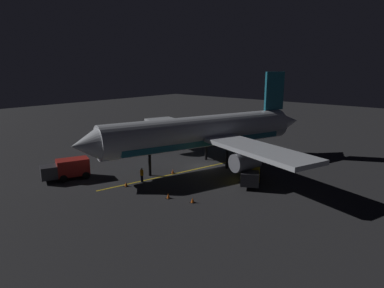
{
  "coord_description": "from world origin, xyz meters",
  "views": [
    {
      "loc": [
        -27.5,
        34.02,
        13.27
      ],
      "look_at": [
        0.0,
        2.0,
        3.5
      ],
      "focal_mm": 31.14,
      "sensor_mm": 36.0,
      "label": 1
    }
  ],
  "objects_px": {
    "baggage_truck": "(68,169)",
    "catering_truck": "(251,172)",
    "ground_crew_worker": "(142,175)",
    "traffic_cone_far": "(173,172)",
    "traffic_cone_near_left": "(126,184)",
    "airliner": "(205,133)",
    "traffic_cone_near_right": "(168,196)",
    "traffic_cone_under_wing": "(193,200)"
  },
  "relations": [
    {
      "from": "baggage_truck",
      "to": "catering_truck",
      "type": "bearing_deg",
      "value": -141.54
    },
    {
      "from": "airliner",
      "to": "ground_crew_worker",
      "type": "bearing_deg",
      "value": 81.67
    },
    {
      "from": "ground_crew_worker",
      "to": "traffic_cone_far",
      "type": "relative_size",
      "value": 3.16
    },
    {
      "from": "traffic_cone_under_wing",
      "to": "traffic_cone_far",
      "type": "distance_m",
      "value": 9.73
    },
    {
      "from": "traffic_cone_near_left",
      "to": "ground_crew_worker",
      "type": "bearing_deg",
      "value": -97.55
    },
    {
      "from": "baggage_truck",
      "to": "traffic_cone_far",
      "type": "bearing_deg",
      "value": -129.61
    },
    {
      "from": "traffic_cone_near_left",
      "to": "airliner",
      "type": "bearing_deg",
      "value": -98.2
    },
    {
      "from": "catering_truck",
      "to": "traffic_cone_near_right",
      "type": "height_order",
      "value": "catering_truck"
    },
    {
      "from": "baggage_truck",
      "to": "traffic_cone_under_wing",
      "type": "xyz_separation_m",
      "value": [
        -16.16,
        -4.33,
        -0.99
      ]
    },
    {
      "from": "baggage_truck",
      "to": "traffic_cone_far",
      "type": "distance_m",
      "value": 12.78
    },
    {
      "from": "baggage_truck",
      "to": "traffic_cone_near_right",
      "type": "distance_m",
      "value": 14.02
    },
    {
      "from": "traffic_cone_under_wing",
      "to": "traffic_cone_near_right",
      "type": "bearing_deg",
      "value": 16.78
    },
    {
      "from": "catering_truck",
      "to": "traffic_cone_near_left",
      "type": "relative_size",
      "value": 12.0
    },
    {
      "from": "ground_crew_worker",
      "to": "traffic_cone_far",
      "type": "height_order",
      "value": "ground_crew_worker"
    },
    {
      "from": "traffic_cone_near_left",
      "to": "traffic_cone_under_wing",
      "type": "xyz_separation_m",
      "value": [
        -8.8,
        -1.39,
        0.0
      ]
    },
    {
      "from": "airliner",
      "to": "ground_crew_worker",
      "type": "distance_m",
      "value": 10.91
    },
    {
      "from": "airliner",
      "to": "baggage_truck",
      "type": "bearing_deg",
      "value": 59.01
    },
    {
      "from": "traffic_cone_near_right",
      "to": "traffic_cone_under_wing",
      "type": "distance_m",
      "value": 2.75
    },
    {
      "from": "airliner",
      "to": "baggage_truck",
      "type": "height_order",
      "value": "airliner"
    },
    {
      "from": "baggage_truck",
      "to": "traffic_cone_near_right",
      "type": "relative_size",
      "value": 10.62
    },
    {
      "from": "catering_truck",
      "to": "traffic_cone_near_left",
      "type": "bearing_deg",
      "value": 47.44
    },
    {
      "from": "airliner",
      "to": "catering_truck",
      "type": "distance_m",
      "value": 8.94
    },
    {
      "from": "traffic_cone_near_left",
      "to": "traffic_cone_near_right",
      "type": "relative_size",
      "value": 1.0
    },
    {
      "from": "traffic_cone_under_wing",
      "to": "catering_truck",
      "type": "bearing_deg",
      "value": -96.48
    },
    {
      "from": "baggage_truck",
      "to": "ground_crew_worker",
      "type": "height_order",
      "value": "baggage_truck"
    },
    {
      "from": "baggage_truck",
      "to": "ground_crew_worker",
      "type": "bearing_deg",
      "value": -146.41
    },
    {
      "from": "baggage_truck",
      "to": "traffic_cone_under_wing",
      "type": "distance_m",
      "value": 16.76
    },
    {
      "from": "catering_truck",
      "to": "ground_crew_worker",
      "type": "bearing_deg",
      "value": 41.93
    },
    {
      "from": "traffic_cone_near_right",
      "to": "traffic_cone_near_left",
      "type": "bearing_deg",
      "value": 5.49
    },
    {
      "from": "traffic_cone_near_left",
      "to": "catering_truck",
      "type": "bearing_deg",
      "value": -132.56
    },
    {
      "from": "baggage_truck",
      "to": "ground_crew_worker",
      "type": "distance_m",
      "value": 9.19
    },
    {
      "from": "traffic_cone_near_left",
      "to": "traffic_cone_far",
      "type": "relative_size",
      "value": 1.0
    },
    {
      "from": "airliner",
      "to": "ground_crew_worker",
      "type": "relative_size",
      "value": 19.93
    },
    {
      "from": "baggage_truck",
      "to": "traffic_cone_far",
      "type": "relative_size",
      "value": 10.62
    },
    {
      "from": "traffic_cone_near_left",
      "to": "traffic_cone_near_right",
      "type": "height_order",
      "value": "same"
    },
    {
      "from": "baggage_truck",
      "to": "traffic_cone_near_left",
      "type": "bearing_deg",
      "value": -158.22
    },
    {
      "from": "catering_truck",
      "to": "traffic_cone_far",
      "type": "distance_m",
      "value": 9.93
    },
    {
      "from": "traffic_cone_near_left",
      "to": "traffic_cone_under_wing",
      "type": "distance_m",
      "value": 8.91
    },
    {
      "from": "baggage_truck",
      "to": "catering_truck",
      "type": "relative_size",
      "value": 0.88
    },
    {
      "from": "ground_crew_worker",
      "to": "airliner",
      "type": "bearing_deg",
      "value": -98.33
    },
    {
      "from": "traffic_cone_under_wing",
      "to": "airliner",
      "type": "bearing_deg",
      "value": -57.12
    },
    {
      "from": "traffic_cone_near_right",
      "to": "traffic_cone_far",
      "type": "relative_size",
      "value": 1.0
    }
  ]
}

